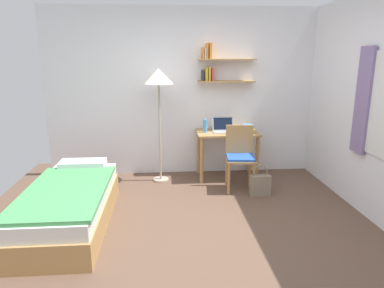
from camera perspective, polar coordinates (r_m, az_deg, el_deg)
name	(u,v)px	position (r m, az deg, el deg)	size (l,w,h in m)	color
ground_plane	(201,229)	(3.96, 1.43, -13.86)	(5.28, 5.28, 0.00)	brown
wall_back	(188,92)	(5.53, -0.58, 8.49)	(4.40, 0.27, 2.60)	white
bed	(70,205)	(4.18, -19.41, -9.46)	(0.85, 1.89, 0.54)	#B2844C
desk	(227,141)	(5.41, 5.78, 0.51)	(0.94, 0.58, 0.73)	#B2844C
desk_chair	(240,155)	(4.97, 7.90, -1.73)	(0.45, 0.43, 0.91)	#B2844C
standing_lamp	(159,82)	(5.11, -5.51, 10.16)	(0.43, 0.43, 1.70)	#B2A893
laptop	(223,128)	(5.39, 5.17, 2.66)	(0.33, 0.24, 0.23)	#B7BABF
water_bottle	(205,126)	(5.32, 2.20, 3.01)	(0.07, 0.07, 0.20)	#4C99DB
book_stack	(248,128)	(5.41, 9.26, 2.53)	(0.18, 0.24, 0.11)	#3384C6
handbag	(260,185)	(4.88, 11.12, -6.56)	(0.28, 0.12, 0.43)	gray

